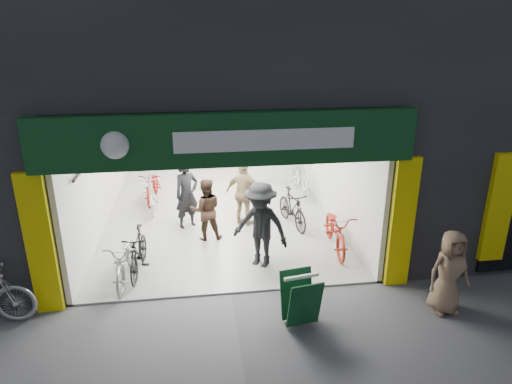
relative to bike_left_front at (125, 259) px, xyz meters
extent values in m
plane|color=#56565B|center=(2.03, -0.82, -0.46)|extent=(60.00, 60.00, 0.00)
cube|color=#232326|center=(-3.47, 4.18, 1.29)|extent=(5.00, 10.00, 3.50)
cube|color=#232326|center=(8.03, 4.18, 1.29)|extent=(6.00, 10.00, 3.50)
cube|color=#9E9E99|center=(2.03, 3.18, -0.44)|extent=(6.00, 8.00, 0.04)
cube|color=silver|center=(2.03, 7.28, 1.14)|extent=(6.00, 0.20, 3.20)
cube|color=silver|center=(-0.92, 3.18, 1.14)|extent=(0.10, 8.00, 3.20)
cube|color=silver|center=(4.98, 3.18, 1.14)|extent=(0.10, 8.00, 3.20)
cube|color=white|center=(2.03, 3.18, 2.79)|extent=(6.00, 8.00, 0.10)
cube|color=black|center=(2.03, -0.72, 2.89)|extent=(6.00, 0.30, 0.30)
cube|color=#0C3414|center=(2.03, -0.94, 2.59)|extent=(6.40, 0.25, 0.90)
cube|color=white|center=(2.63, -1.08, 2.59)|extent=(3.00, 0.02, 0.35)
cube|color=#FFF30D|center=(-1.22, -0.88, 0.84)|extent=(0.45, 0.12, 2.60)
cube|color=#FFF30D|center=(5.28, -0.88, 0.84)|extent=(0.45, 0.12, 2.60)
cube|color=#FFF30D|center=(7.23, -0.88, 1.04)|extent=(0.50, 0.12, 2.20)
cylinder|color=black|center=(-0.79, 2.58, 1.64)|extent=(0.06, 5.00, 0.06)
cube|color=silver|center=(3.83, 5.68, 0.04)|extent=(1.40, 0.60, 1.00)
cube|color=white|center=(2.03, 0.38, 2.72)|extent=(1.30, 0.35, 0.04)
cube|color=white|center=(2.03, 2.18, 2.72)|extent=(1.30, 0.35, 0.04)
cube|color=white|center=(2.03, 3.98, 2.72)|extent=(1.30, 0.35, 0.04)
cube|color=white|center=(2.03, 5.78, 2.72)|extent=(1.30, 0.35, 0.04)
imported|color=#ADADB2|center=(0.00, 0.00, 0.00)|extent=(0.67, 1.78, 0.93)
imported|color=black|center=(0.23, 0.23, 0.02)|extent=(0.59, 1.63, 0.96)
imported|color=maroon|center=(0.23, 4.38, 0.00)|extent=(0.74, 1.79, 0.92)
imported|color=#B8B8BD|center=(0.23, 3.68, 0.08)|extent=(0.68, 1.86, 1.09)
imported|color=black|center=(3.83, 2.08, 0.02)|extent=(0.78, 1.68, 0.97)
imported|color=#9A1E0E|center=(4.53, 0.68, 0.03)|extent=(0.81, 1.92, 0.98)
imported|color=silver|center=(4.53, 4.29, 0.07)|extent=(0.58, 1.81, 1.08)
imported|color=black|center=(1.22, 2.36, 0.42)|extent=(0.77, 0.70, 1.77)
imported|color=#342217|center=(1.66, 1.61, 0.30)|extent=(0.76, 0.61, 1.52)
imported|color=black|center=(2.74, 0.18, 0.47)|extent=(1.39, 1.25, 1.87)
imported|color=#9B835A|center=(2.64, 2.29, 0.40)|extent=(1.07, 0.91, 1.72)
imported|color=#84684D|center=(5.75, -1.87, 0.32)|extent=(0.78, 0.53, 1.56)
cube|color=#104120|center=(3.15, -2.05, 0.01)|extent=(0.60, 0.31, 0.88)
cube|color=#104120|center=(3.09, -1.67, 0.01)|extent=(0.60, 0.31, 0.88)
cube|color=white|center=(3.12, -1.86, 0.44)|extent=(0.61, 0.15, 0.05)
camera|label=1|loc=(1.46, -8.29, 4.37)|focal=32.00mm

